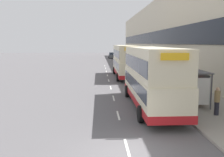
{
  "coord_description": "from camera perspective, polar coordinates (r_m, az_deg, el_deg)",
  "views": [
    {
      "loc": [
        -1.23,
        -9.71,
        4.6
      ],
      "look_at": [
        0.38,
        20.25,
        0.33
      ],
      "focal_mm": 40.0,
      "sensor_mm": 36.0,
      "label": 1
    }
  ],
  "objects": [
    {
      "name": "double_decker_bus_near",
      "position": [
        17.88,
        8.92,
        0.56
      ],
      "size": [
        2.85,
        10.86,
        4.3
      ],
      "color": "beige",
      "rests_on": "ground_plane"
    },
    {
      "name": "pedestrian_at_shelter",
      "position": [
        16.87,
        22.87,
        -4.74
      ],
      "size": [
        0.35,
        0.35,
        1.76
      ],
      "color": "#23232D",
      "rests_on": "ground_plane"
    },
    {
      "name": "lane_mark_5",
      "position": [
        35.87,
        -1.08,
        0.74
      ],
      "size": [
        0.12,
        2.0,
        0.01
      ],
      "color": "silver",
      "rests_on": "ground_plane"
    },
    {
      "name": "pavement",
      "position": [
        49.04,
        6.02,
        2.76
      ],
      "size": [
        5.0,
        93.0,
        0.14
      ],
      "color": "gray",
      "rests_on": "ground_plane"
    },
    {
      "name": "litter_bin",
      "position": [
        16.56,
        17.56,
        -6.02
      ],
      "size": [
        0.55,
        0.55,
        1.05
      ],
      "color": "black",
      "rests_on": "ground_plane"
    },
    {
      "name": "double_decker_bus_ahead",
      "position": [
        33.61,
        3.04,
        4.14
      ],
      "size": [
        2.85,
        11.41,
        4.3
      ],
      "color": "beige",
      "rests_on": "ground_plane"
    },
    {
      "name": "lane_mark_7",
      "position": [
        45.84,
        -1.52,
        2.35
      ],
      "size": [
        0.12,
        2.0,
        0.01
      ],
      "color": "silver",
      "rests_on": "ground_plane"
    },
    {
      "name": "ground_plane",
      "position": [
        10.82,
        3.93,
        -17.1
      ],
      "size": [
        220.0,
        220.0,
        0.0
      ],
      "primitive_type": "plane",
      "color": "#5B595B"
    },
    {
      "name": "lane_mark_3",
      "position": [
        25.95,
        -0.3,
        -2.1
      ],
      "size": [
        0.12,
        2.0,
        0.01
      ],
      "color": "silver",
      "rests_on": "ground_plane"
    },
    {
      "name": "terrace_facade",
      "position": [
        49.64,
        10.75,
        9.8
      ],
      "size": [
        3.1,
        93.0,
        12.4
      ],
      "color": "beige",
      "rests_on": "ground_plane"
    },
    {
      "name": "lane_mark_2",
      "position": [
        21.03,
        0.36,
        -4.52
      ],
      "size": [
        0.12,
        2.0,
        0.01
      ],
      "color": "silver",
      "rests_on": "ground_plane"
    },
    {
      "name": "lane_mark_6",
      "position": [
        40.85,
        -1.33,
        1.64
      ],
      "size": [
        0.12,
        2.0,
        0.01
      ],
      "color": "silver",
      "rests_on": "ground_plane"
    },
    {
      "name": "lane_mark_1",
      "position": [
        16.18,
        1.43,
        -8.4
      ],
      "size": [
        0.12,
        2.0,
        0.01
      ],
      "color": "silver",
      "rests_on": "ground_plane"
    },
    {
      "name": "lane_mark_8",
      "position": [
        50.84,
        -1.67,
        2.92
      ],
      "size": [
        0.12,
        2.0,
        0.01
      ],
      "color": "silver",
      "rests_on": "ground_plane"
    },
    {
      "name": "car_0",
      "position": [
        76.17,
        -0.01,
        5.31
      ],
      "size": [
        2.1,
        4.39,
        1.8
      ],
      "color": "#4C5156",
      "rests_on": "ground_plane"
    },
    {
      "name": "pedestrian_1",
      "position": [
        24.67,
        18.67,
        -0.52
      ],
      "size": [
        0.37,
        0.37,
        1.85
      ],
      "color": "#23232D",
      "rests_on": "ground_plane"
    },
    {
      "name": "lane_mark_4",
      "position": [
        30.9,
        -0.75,
        -0.45
      ],
      "size": [
        0.12,
        2.0,
        0.01
      ],
      "color": "silver",
      "rests_on": "ground_plane"
    },
    {
      "name": "bus_shelter",
      "position": [
        19.21,
        18.34,
        -0.47
      ],
      "size": [
        1.6,
        4.2,
        2.48
      ],
      "color": "#4C4C51",
      "rests_on": "ground_plane"
    },
    {
      "name": "lane_mark_0",
      "position": [
        11.48,
        3.47,
        -15.52
      ],
      "size": [
        0.12,
        2.0,
        0.01
      ],
      "color": "silver",
      "rests_on": "ground_plane"
    }
  ]
}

